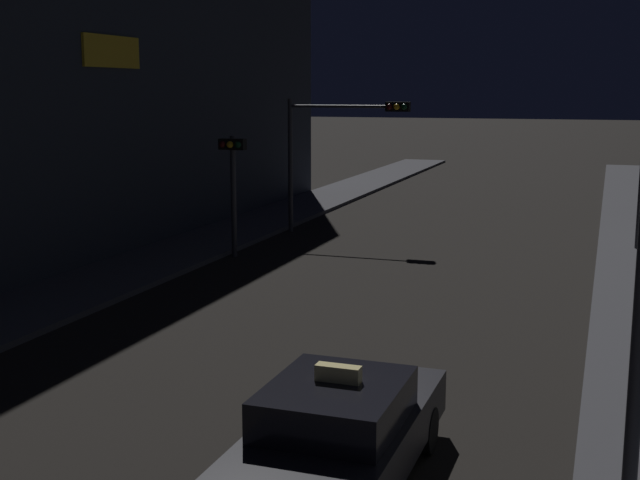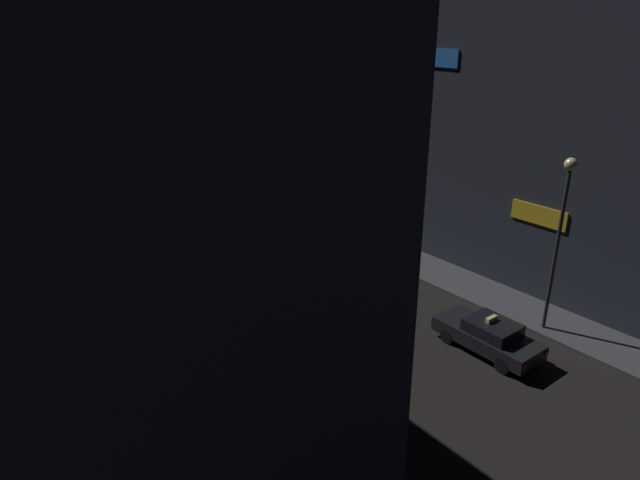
# 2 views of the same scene
# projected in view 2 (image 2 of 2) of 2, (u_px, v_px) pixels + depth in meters

# --- Properties ---
(sidewalk_left) EXTENTS (2.84, 61.22, 0.14)m
(sidewalk_left) POSITION_uv_depth(u_px,v_px,m) (116.00, 267.00, 30.48)
(sidewalk_left) COLOR #424247
(sidewalk_left) RESTS_ON ground_plane
(sidewalk_right) EXTENTS (2.84, 61.22, 0.14)m
(sidewalk_right) POSITION_uv_depth(u_px,v_px,m) (309.00, 217.00, 38.19)
(sidewalk_right) COLOR #424247
(sidewalk_right) RESTS_ON ground_plane
(building_facade_right) EXTENTS (10.26, 34.21, 23.80)m
(building_facade_right) POSITION_uv_depth(u_px,v_px,m) (498.00, 36.00, 30.91)
(building_facade_right) COLOR #282D38
(building_facade_right) RESTS_ON ground_plane
(taxi) EXTENTS (1.84, 4.46, 1.62)m
(taxi) POSITION_uv_depth(u_px,v_px,m) (488.00, 335.00, 22.64)
(taxi) COLOR black
(taxi) RESTS_ON ground_plane
(traffic_light_overhead) EXTENTS (4.28, 0.42, 4.63)m
(traffic_light_overhead) POSITION_uv_depth(u_px,v_px,m) (166.00, 197.00, 31.31)
(traffic_light_overhead) COLOR #2D2D33
(traffic_light_overhead) RESTS_ON ground_plane
(traffic_light_left_kerb) EXTENTS (0.80, 0.42, 3.61)m
(traffic_light_left_kerb) POSITION_uv_depth(u_px,v_px,m) (175.00, 242.00, 27.18)
(traffic_light_left_kerb) COLOR #2D2D33
(traffic_light_left_kerb) RESTS_ON ground_plane
(sign_pole_left) EXTENTS (0.63, 0.10, 4.69)m
(sign_pole_left) POSITION_uv_depth(u_px,v_px,m) (330.00, 367.00, 16.79)
(sign_pole_left) COLOR #2D2D33
(sign_pole_left) RESTS_ON sidewalk_left
(street_lamp_near_block) EXTENTS (0.52, 0.52, 7.60)m
(street_lamp_near_block) POSITION_uv_depth(u_px,v_px,m) (562.00, 215.00, 22.49)
(street_lamp_near_block) COLOR #2D2D33
(street_lamp_near_block) RESTS_ON sidewalk_right
(street_lamp_far_block) EXTENTS (0.44, 0.44, 7.05)m
(street_lamp_far_block) POSITION_uv_depth(u_px,v_px,m) (304.00, 152.00, 36.39)
(street_lamp_far_block) COLOR #2D2D33
(street_lamp_far_block) RESTS_ON sidewalk_right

